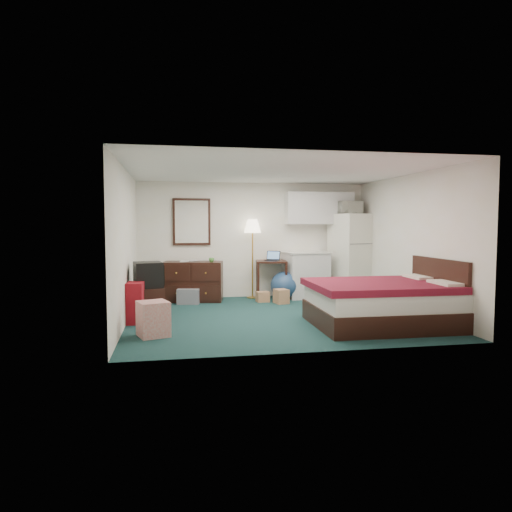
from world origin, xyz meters
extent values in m
cube|color=black|center=(0.00, 0.00, 0.00)|extent=(5.00, 4.50, 0.01)
cube|color=white|center=(0.00, 0.00, 2.50)|extent=(5.00, 4.50, 0.01)
cube|color=white|center=(0.00, 2.25, 1.25)|extent=(5.00, 0.01, 2.50)
cube|color=white|center=(0.00, -2.25, 1.25)|extent=(5.00, 0.01, 2.50)
cube|color=white|center=(-2.50, 0.00, 1.25)|extent=(0.01, 4.50, 2.50)
cube|color=white|center=(2.50, 0.00, 1.25)|extent=(0.01, 4.50, 2.50)
sphere|color=navy|center=(0.58, 1.75, 0.30)|extent=(0.66, 0.66, 0.59)
imported|color=silver|center=(2.06, 1.85, 2.00)|extent=(0.53, 0.32, 0.34)
imported|color=#9A6945|center=(-1.60, 1.87, 0.95)|extent=(0.18, 0.05, 0.25)
imported|color=#9A6945|center=(-1.40, 1.98, 0.93)|extent=(0.16, 0.03, 0.21)
imported|color=#479239|center=(-0.97, 1.71, 0.88)|extent=(0.13, 0.11, 0.11)
camera|label=1|loc=(-1.74, -7.64, 1.60)|focal=32.00mm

